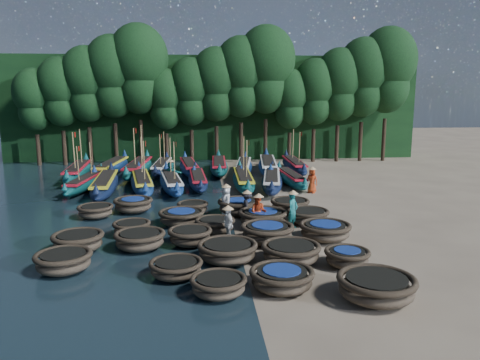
{
  "coord_description": "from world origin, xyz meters",
  "views": [
    {
      "loc": [
        -1.71,
        -23.46,
        6.57
      ],
      "look_at": [
        0.85,
        4.32,
        1.3
      ],
      "focal_mm": 35.0,
      "sensor_mm": 36.0,
      "label": 1
    }
  ],
  "objects": [
    {
      "name": "coracle_6",
      "position": [
        -2.54,
        -7.44,
        0.36
      ],
      "size": [
        2.39,
        2.39,
        0.63
      ],
      "rotation": [
        0.0,
        0.0,
        -0.41
      ],
      "color": "brown",
      "rests_on": "ground"
    },
    {
      "name": "long_boat_13",
      "position": [
        -2.39,
        14.33,
        0.54
      ],
      "size": [
        2.27,
        8.06,
        1.43
      ],
      "rotation": [
        0.0,
        0.0,
        0.11
      ],
      "color": "navy",
      "rests_on": "ground"
    },
    {
      "name": "tree_9",
      "position": [
        4.7,
        20.0,
        8.67
      ],
      "size": [
        5.34,
        5.34,
        12.58
      ],
      "color": "black",
      "rests_on": "ground"
    },
    {
      "name": "tree_5",
      "position": [
        -4.5,
        20.0,
        5.97
      ],
      "size": [
        3.68,
        3.68,
        8.68
      ],
      "color": "black",
      "rests_on": "ground"
    },
    {
      "name": "coracle_17",
      "position": [
        -0.94,
        -2.3,
        0.42
      ],
      "size": [
        2.23,
        2.23,
        0.74
      ],
      "rotation": [
        0.0,
        0.0,
        -0.36
      ],
      "color": "brown",
      "rests_on": "ground"
    },
    {
      "name": "long_boat_16",
      "position": [
        4.06,
        13.95,
        0.61
      ],
      "size": [
        2.55,
        9.08,
        1.61
      ],
      "rotation": [
        0.0,
        0.0,
        -0.11
      ],
      "color": "navy",
      "rests_on": "ground"
    },
    {
      "name": "coracle_20",
      "position": [
        -7.12,
        1.06,
        0.4
      ],
      "size": [
        2.2,
        2.2,
        0.69
      ],
      "rotation": [
        0.0,
        0.0,
        -0.32
      ],
      "color": "brown",
      "rests_on": "ground"
    },
    {
      "name": "coracle_19",
      "position": [
        3.82,
        -1.03,
        0.42
      ],
      "size": [
        2.51,
        2.51,
        0.73
      ],
      "rotation": [
        0.0,
        0.0,
        0.33
      ],
      "color": "brown",
      "rests_on": "ground"
    },
    {
      "name": "coracle_23",
      "position": [
        0.48,
        1.01,
        0.49
      ],
      "size": [
        2.76,
        2.76,
        0.85
      ],
      "rotation": [
        0.0,
        0.0,
        0.37
      ],
      "color": "brown",
      "rests_on": "ground"
    },
    {
      "name": "tree_7",
      "position": [
        0.1,
        20.0,
        7.32
      ],
      "size": [
        4.51,
        4.51,
        10.63
      ],
      "color": "black",
      "rests_on": "ground"
    },
    {
      "name": "fisherman_3",
      "position": [
        0.82,
        -0.01,
        0.8
      ],
      "size": [
        0.65,
        1.02,
        1.7
      ],
      "rotation": [
        0.0,
        0.0,
        1.67
      ],
      "color": "black",
      "rests_on": "ground"
    },
    {
      "name": "coracle_12",
      "position": [
        -2.08,
        -3.91,
        0.44
      ],
      "size": [
        2.25,
        2.25,
        0.77
      ],
      "rotation": [
        0.0,
        0.0,
        -0.33
      ],
      "color": "brown",
      "rests_on": "ground"
    },
    {
      "name": "foliage_wall",
      "position": [
        0.0,
        23.5,
        5.0
      ],
      "size": [
        40.0,
        3.0,
        10.0
      ],
      "primitive_type": "cube",
      "color": "black",
      "rests_on": "ground"
    },
    {
      "name": "coracle_11",
      "position": [
        -4.19,
        -4.25,
        0.45
      ],
      "size": [
        2.63,
        2.63,
        0.78
      ],
      "rotation": [
        0.0,
        0.0,
        -0.41
      ],
      "color": "brown",
      "rests_on": "ground"
    },
    {
      "name": "coracle_22",
      "position": [
        -2.01,
        1.34,
        0.39
      ],
      "size": [
        1.71,
        1.71,
        0.69
      ],
      "rotation": [
        0.0,
        0.0,
        -0.06
      ],
      "color": "brown",
      "rests_on": "ground"
    },
    {
      "name": "ground",
      "position": [
        0.0,
        0.0,
        0.0
      ],
      "size": [
        120.0,
        120.0,
        0.0
      ],
      "primitive_type": "plane",
      "color": "gray",
      "rests_on": "ground"
    },
    {
      "name": "long_boat_15",
      "position": [
        2.04,
        14.05,
        0.53
      ],
      "size": [
        2.49,
        7.85,
        1.4
      ],
      "rotation": [
        0.0,
        0.0,
        -0.15
      ],
      "color": "navy",
      "rests_on": "ground"
    },
    {
      "name": "tree_1",
      "position": [
        -13.7,
        20.0,
        6.65
      ],
      "size": [
        4.09,
        4.09,
        9.65
      ],
      "color": "black",
      "rests_on": "ground"
    },
    {
      "name": "coracle_9",
      "position": [
        3.89,
        -7.03,
        0.4
      ],
      "size": [
        2.13,
        2.13,
        0.7
      ],
      "rotation": [
        0.0,
        0.0,
        0.43
      ],
      "color": "brown",
      "rests_on": "ground"
    },
    {
      "name": "long_boat_3",
      "position": [
        -5.46,
        7.92,
        0.56
      ],
      "size": [
        2.78,
        8.21,
        3.53
      ],
      "rotation": [
        0.0,
        0.0,
        0.17
      ],
      "color": "navy",
      "rests_on": "ground"
    },
    {
      "name": "long_boat_17",
      "position": [
        6.31,
        14.41,
        0.55
      ],
      "size": [
        1.54,
        8.17,
        3.47
      ],
      "rotation": [
        0.0,
        0.0,
        -0.01
      ],
      "color": "#0E1E36",
      "rests_on": "ground"
    },
    {
      "name": "tree_3",
      "position": [
        -9.1,
        20.0,
        8.0
      ],
      "size": [
        4.92,
        4.92,
        11.6
      ],
      "color": "black",
      "rests_on": "ground"
    },
    {
      "name": "fisherman_6",
      "position": [
        5.79,
        6.19,
        0.88
      ],
      "size": [
        0.96,
        0.91,
        1.85
      ],
      "rotation": [
        0.0,
        0.0,
        5.62
      ],
      "color": "#BD3D19",
      "rests_on": "ground"
    },
    {
      "name": "coracle_2",
      "position": [
        -1.09,
        -9.13,
        0.37
      ],
      "size": [
        1.89,
        1.89,
        0.65
      ],
      "rotation": [
        0.0,
        0.0,
        0.02
      ],
      "color": "brown",
      "rests_on": "ground"
    },
    {
      "name": "long_boat_1",
      "position": [
        -9.31,
        8.47,
        0.5
      ],
      "size": [
        2.12,
        7.4,
        3.16
      ],
      "rotation": [
        0.0,
        0.0,
        -0.11
      ],
      "color": "#0E4F52",
      "rests_on": "ground"
    },
    {
      "name": "fisherman_2",
      "position": [
        1.21,
        -1.61,
        0.88
      ],
      "size": [
        0.97,
        0.87,
        1.85
      ],
      "rotation": [
        0.0,
        0.0,
        5.93
      ],
      "color": "#BD3D19",
      "rests_on": "ground"
    },
    {
      "name": "coracle_24",
      "position": [
        3.32,
        1.17,
        0.44
      ],
      "size": [
        2.58,
        2.58,
        0.77
      ],
      "rotation": [
        0.0,
        0.0,
        0.36
      ],
      "color": "brown",
      "rests_on": "ground"
    },
    {
      "name": "fisherman_1",
      "position": [
        2.87,
        -1.73,
        0.99
      ],
      "size": [
        0.76,
        0.78,
        2.0
      ],
      "rotation": [
        0.0,
        0.0,
        0.83
      ],
      "color": "#1A706E",
      "rests_on": "ground"
    },
    {
      "name": "long_boat_5",
      "position": [
        -1.7,
        8.86,
        0.5
      ],
      "size": [
        1.69,
        7.5,
        1.32
      ],
      "rotation": [
        0.0,
        0.0,
        0.05
      ],
      "color": "#0E1E36",
      "rests_on": "ground"
    },
    {
      "name": "coracle_15",
      "position": [
        -4.79,
        -2.3,
        0.4
      ],
      "size": [
        2.05,
        2.05,
        0.69
      ],
      "rotation": [
        0.0,
        0.0,
        -0.34
      ],
      "color": "brown",
      "rests_on": "ground"
    },
    {
      "name": "coracle_21",
      "position": [
        -5.29,
        2.1,
        0.45
      ],
      "size": [
        2.51,
        2.51,
        0.78
      ],
      "rotation": [
        0.0,
        0.0,
        0.32
      ],
      "color": "brown",
      "rests_on": "ground"
    },
    {
      "name": "tree_8",
      "position": [
        2.4,
        20.0,
        8.0
      ],
      "size": [
        4.92,
        4.92,
        11.6
      ],
      "color": "black",
      "rests_on": "ground"
    },
    {
      "name": "long_boat_8",
      "position": [
        4.93,
        8.99,
        0.49
      ],
      "size": [
        1.75,
        7.31,
        1.29
      ],
      "rotation": [
        0.0,
        0.0,
        0.07
      ],
      "color": "#0E4F52",
      "rests_on": "ground"
    },
    {
      "name": "coracle_8",
      "position": [
        1.85,
        -6.43,
        0.45
      ],
      "size": [
        2.55,
        2.55,
        0.79
      ],
      "rotation": [
        0.0,
        0.0,
        0.2
      ],
      "color": "brown",
      "rests_on": "ground"
    },
    {
      "name": "coracle_13",
      "position": [
        1.3,
        -3.9,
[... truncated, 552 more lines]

